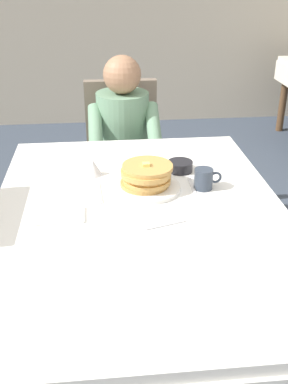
{
  "coord_description": "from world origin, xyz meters",
  "views": [
    {
      "loc": [
        -0.13,
        -1.46,
        1.57
      ],
      "look_at": [
        0.02,
        0.05,
        0.79
      ],
      "focal_mm": 42.4,
      "sensor_mm": 36.0,
      "label": 1
    }
  ],
  "objects_px": {
    "diner_person": "(124,136)",
    "plate_breakfast": "(146,187)",
    "knife_right_of_plate": "(193,189)",
    "fork_left_of_plate": "(99,193)",
    "chair_diner": "(123,148)",
    "spoon_near_edge": "(165,225)",
    "breakfast_stack": "(146,175)",
    "dining_table_main": "(140,231)",
    "syrup_pitcher": "(93,167)",
    "cup_coffee": "(204,179)",
    "bowl_butter": "(180,166)"
  },
  "relations": [
    {
      "from": "breakfast_stack",
      "to": "bowl_butter",
      "type": "relative_size",
      "value": 1.94
    },
    {
      "from": "chair_diner",
      "to": "spoon_near_edge",
      "type": "bearing_deg",
      "value": 93.5
    },
    {
      "from": "dining_table_main",
      "to": "diner_person",
      "type": "relative_size",
      "value": 1.36
    },
    {
      "from": "fork_left_of_plate",
      "to": "knife_right_of_plate",
      "type": "bearing_deg",
      "value": -93.42
    },
    {
      "from": "fork_left_of_plate",
      "to": "spoon_near_edge",
      "type": "xyz_separation_m",
      "value": [
        0.23,
        -0.27,
        0.0
      ]
    },
    {
      "from": "plate_breakfast",
      "to": "syrup_pitcher",
      "type": "distance_m",
      "value": 0.27
    },
    {
      "from": "plate_breakfast",
      "to": "knife_right_of_plate",
      "type": "bearing_deg",
      "value": -6.01
    },
    {
      "from": "chair_diner",
      "to": "bowl_butter",
      "type": "relative_size",
      "value": 8.45
    },
    {
      "from": "breakfast_stack",
      "to": "dining_table_main",
      "type": "bearing_deg",
      "value": -103.54
    },
    {
      "from": "bowl_butter",
      "to": "fork_left_of_plate",
      "type": "bearing_deg",
      "value": -152.77
    },
    {
      "from": "plate_breakfast",
      "to": "spoon_near_edge",
      "type": "bearing_deg",
      "value": -82.47
    },
    {
      "from": "syrup_pitcher",
      "to": "spoon_near_edge",
      "type": "distance_m",
      "value": 0.52
    },
    {
      "from": "breakfast_stack",
      "to": "spoon_near_edge",
      "type": "height_order",
      "value": "breakfast_stack"
    },
    {
      "from": "dining_table_main",
      "to": "breakfast_stack",
      "type": "xyz_separation_m",
      "value": [
        0.04,
        0.18,
        0.15
      ]
    },
    {
      "from": "breakfast_stack",
      "to": "bowl_butter",
      "type": "distance_m",
      "value": 0.24
    },
    {
      "from": "cup_coffee",
      "to": "fork_left_of_plate",
      "type": "relative_size",
      "value": 0.63
    },
    {
      "from": "plate_breakfast",
      "to": "spoon_near_edge",
      "type": "distance_m",
      "value": 0.29
    },
    {
      "from": "cup_coffee",
      "to": "bowl_butter",
      "type": "distance_m",
      "value": 0.19
    },
    {
      "from": "fork_left_of_plate",
      "to": "cup_coffee",
      "type": "bearing_deg",
      "value": -92.88
    },
    {
      "from": "diner_person",
      "to": "plate_breakfast",
      "type": "xyz_separation_m",
      "value": [
        0.04,
        -0.84,
        0.08
      ]
    },
    {
      "from": "chair_diner",
      "to": "cup_coffee",
      "type": "relative_size",
      "value": 8.23
    },
    {
      "from": "spoon_near_edge",
      "to": "breakfast_stack",
      "type": "bearing_deg",
      "value": 80.56
    },
    {
      "from": "plate_breakfast",
      "to": "cup_coffee",
      "type": "relative_size",
      "value": 2.48
    },
    {
      "from": "chair_diner",
      "to": "dining_table_main",
      "type": "bearing_deg",
      "value": 89.95
    },
    {
      "from": "diner_person",
      "to": "knife_right_of_plate",
      "type": "relative_size",
      "value": 5.6
    },
    {
      "from": "dining_table_main",
      "to": "spoon_near_edge",
      "type": "bearing_deg",
      "value": -55.18
    },
    {
      "from": "chair_diner",
      "to": "diner_person",
      "type": "bearing_deg",
      "value": 90.0
    },
    {
      "from": "bowl_butter",
      "to": "spoon_near_edge",
      "type": "distance_m",
      "value": 0.47
    },
    {
      "from": "fork_left_of_plate",
      "to": "syrup_pitcher",
      "type": "bearing_deg",
      "value": 4.26
    },
    {
      "from": "syrup_pitcher",
      "to": "fork_left_of_plate",
      "type": "height_order",
      "value": "syrup_pitcher"
    },
    {
      "from": "knife_right_of_plate",
      "to": "plate_breakfast",
      "type": "bearing_deg",
      "value": 86.07
    },
    {
      "from": "spoon_near_edge",
      "to": "diner_person",
      "type": "bearing_deg",
      "value": 77.37
    },
    {
      "from": "chair_diner",
      "to": "syrup_pitcher",
      "type": "height_order",
      "value": "chair_diner"
    },
    {
      "from": "chair_diner",
      "to": "breakfast_stack",
      "type": "xyz_separation_m",
      "value": [
        0.04,
        -0.99,
        0.27
      ]
    },
    {
      "from": "spoon_near_edge",
      "to": "syrup_pitcher",
      "type": "bearing_deg",
      "value": 102.7
    },
    {
      "from": "chair_diner",
      "to": "syrup_pitcher",
      "type": "relative_size",
      "value": 11.62
    },
    {
      "from": "dining_table_main",
      "to": "chair_diner",
      "type": "relative_size",
      "value": 1.64
    },
    {
      "from": "chair_diner",
      "to": "cup_coffee",
      "type": "height_order",
      "value": "chair_diner"
    },
    {
      "from": "chair_diner",
      "to": "cup_coffee",
      "type": "distance_m",
      "value": 1.08
    },
    {
      "from": "plate_breakfast",
      "to": "diner_person",
      "type": "bearing_deg",
      "value": 92.76
    },
    {
      "from": "plate_breakfast",
      "to": "knife_right_of_plate",
      "type": "relative_size",
      "value": 1.4
    },
    {
      "from": "knife_right_of_plate",
      "to": "chair_diner",
      "type": "bearing_deg",
      "value": 14.87
    },
    {
      "from": "spoon_near_edge",
      "to": "bowl_butter",
      "type": "bearing_deg",
      "value": 57.36
    },
    {
      "from": "dining_table_main",
      "to": "chair_diner",
      "type": "height_order",
      "value": "chair_diner"
    },
    {
      "from": "syrup_pitcher",
      "to": "fork_left_of_plate",
      "type": "bearing_deg",
      "value": -82.32
    },
    {
      "from": "knife_right_of_plate",
      "to": "fork_left_of_plate",
      "type": "bearing_deg",
      "value": 92.08
    },
    {
      "from": "diner_person",
      "to": "dining_table_main",
      "type": "bearing_deg",
      "value": 89.94
    },
    {
      "from": "syrup_pitcher",
      "to": "dining_table_main",
      "type": "bearing_deg",
      "value": -62.72
    },
    {
      "from": "breakfast_stack",
      "to": "plate_breakfast",
      "type": "bearing_deg",
      "value": -113.27
    },
    {
      "from": "chair_diner",
      "to": "spoon_near_edge",
      "type": "relative_size",
      "value": 6.2
    }
  ]
}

